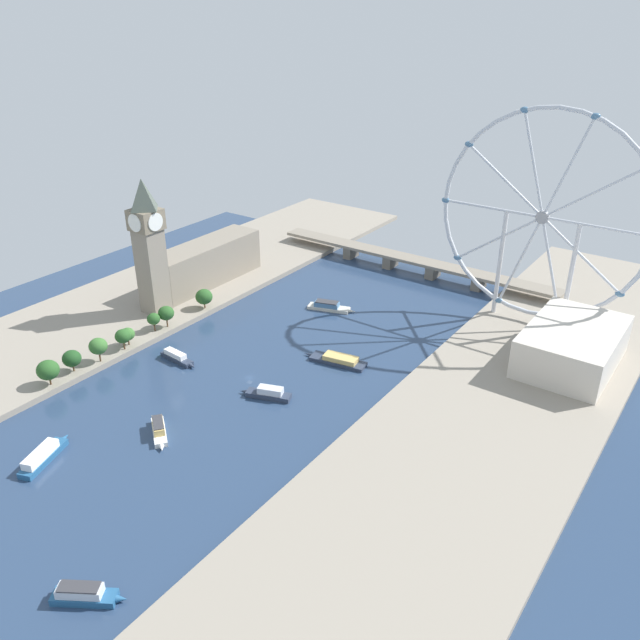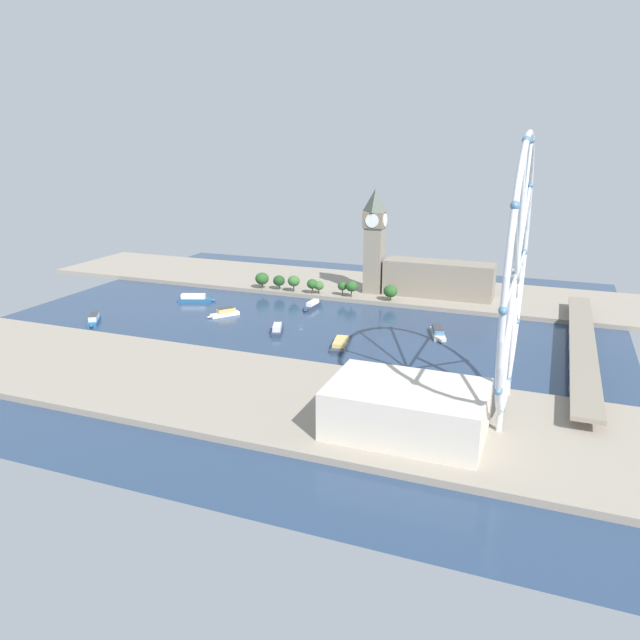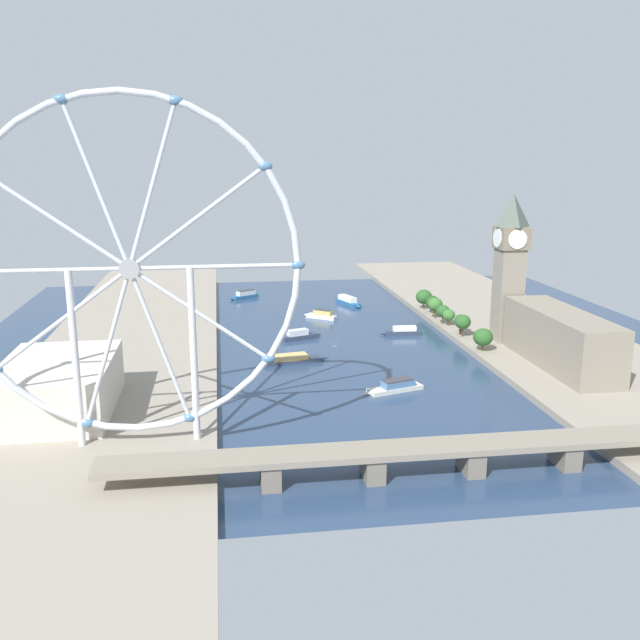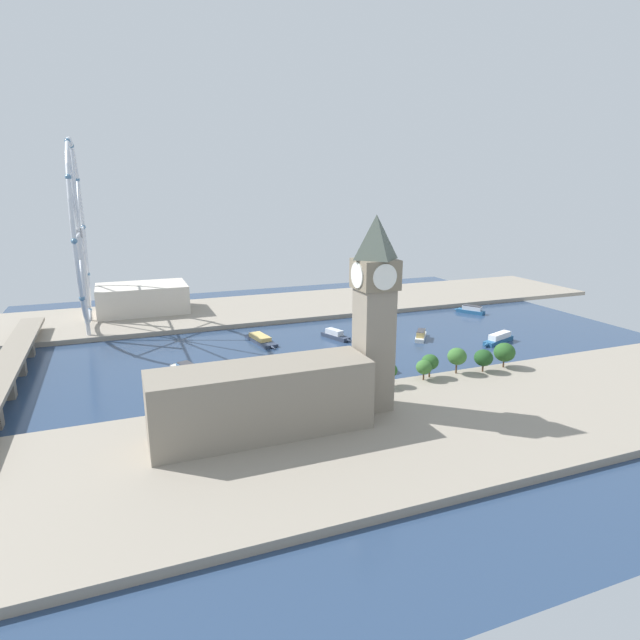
{
  "view_description": "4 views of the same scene",
  "coord_description": "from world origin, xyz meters",
  "px_view_note": "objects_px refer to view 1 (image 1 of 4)",
  "views": [
    {
      "loc": [
        180.82,
        -196.73,
        163.75
      ],
      "look_at": [
        13.64,
        39.77,
        18.85
      ],
      "focal_mm": 36.14,
      "sensor_mm": 36.0,
      "label": 1
    },
    {
      "loc": [
        339.49,
        144.98,
        116.42
      ],
      "look_at": [
        5.05,
        14.89,
        6.86
      ],
      "focal_mm": 34.17,
      "sensor_mm": 36.0,
      "label": 2
    },
    {
      "loc": [
        61.0,
        358.49,
        97.07
      ],
      "look_at": [
        5.77,
        -15.84,
        8.54
      ],
      "focal_mm": 38.82,
      "sensor_mm": 36.0,
      "label": 3
    },
    {
      "loc": [
        -264.24,
        112.98,
        89.07
      ],
      "look_at": [
        -10.96,
        13.72,
        20.54
      ],
      "focal_mm": 29.44,
      "sensor_mm": 36.0,
      "label": 4
    }
  ],
  "objects_px": {
    "tour_boat_0": "(268,393)",
    "tour_boat_1": "(159,430)",
    "clock_tower": "(149,245)",
    "tour_boat_4": "(43,456)",
    "tour_boat_3": "(329,306)",
    "parliament_block": "(206,263)",
    "ferris_wheel": "(542,218)",
    "tour_boat_6": "(84,594)",
    "river_bridge": "(412,261)",
    "tour_boat_5": "(177,357)",
    "riverside_hall": "(572,346)",
    "tour_boat_2": "(338,360)"
  },
  "relations": [
    {
      "from": "parliament_block",
      "to": "ferris_wheel",
      "type": "distance_m",
      "value": 199.93
    },
    {
      "from": "tour_boat_5",
      "to": "tour_boat_6",
      "type": "height_order",
      "value": "tour_boat_6"
    },
    {
      "from": "tour_boat_2",
      "to": "tour_boat_5",
      "type": "xyz_separation_m",
      "value": [
        -67.36,
        -45.29,
        0.36
      ]
    },
    {
      "from": "clock_tower",
      "to": "tour_boat_1",
      "type": "relative_size",
      "value": 3.74
    },
    {
      "from": "parliament_block",
      "to": "tour_boat_1",
      "type": "relative_size",
      "value": 3.84
    },
    {
      "from": "ferris_wheel",
      "to": "tour_boat_1",
      "type": "bearing_deg",
      "value": -115.75
    },
    {
      "from": "tour_boat_1",
      "to": "tour_boat_6",
      "type": "bearing_deg",
      "value": -20.26
    },
    {
      "from": "tour_boat_1",
      "to": "tour_boat_5",
      "type": "relative_size",
      "value": 0.86
    },
    {
      "from": "ferris_wheel",
      "to": "tour_boat_5",
      "type": "height_order",
      "value": "ferris_wheel"
    },
    {
      "from": "tour_boat_4",
      "to": "tour_boat_6",
      "type": "distance_m",
      "value": 76.04
    },
    {
      "from": "tour_boat_1",
      "to": "tour_boat_2",
      "type": "bearing_deg",
      "value": 110.18
    },
    {
      "from": "river_bridge",
      "to": "tour_boat_1",
      "type": "distance_m",
      "value": 220.68
    },
    {
      "from": "tour_boat_3",
      "to": "tour_boat_1",
      "type": "bearing_deg",
      "value": -103.3
    },
    {
      "from": "tour_boat_6",
      "to": "river_bridge",
      "type": "bearing_deg",
      "value": 66.24
    },
    {
      "from": "parliament_block",
      "to": "riverside_hall",
      "type": "relative_size",
      "value": 1.29
    },
    {
      "from": "tour_boat_0",
      "to": "tour_boat_3",
      "type": "height_order",
      "value": "tour_boat_0"
    },
    {
      "from": "ferris_wheel",
      "to": "tour_boat_3",
      "type": "height_order",
      "value": "ferris_wheel"
    },
    {
      "from": "riverside_hall",
      "to": "tour_boat_2",
      "type": "distance_m",
      "value": 113.98
    },
    {
      "from": "clock_tower",
      "to": "tour_boat_0",
      "type": "relative_size",
      "value": 3.16
    },
    {
      "from": "riverside_hall",
      "to": "tour_boat_3",
      "type": "distance_m",
      "value": 136.03
    },
    {
      "from": "clock_tower",
      "to": "tour_boat_1",
      "type": "height_order",
      "value": "clock_tower"
    },
    {
      "from": "river_bridge",
      "to": "tour_boat_3",
      "type": "distance_m",
      "value": 80.86
    },
    {
      "from": "tour_boat_4",
      "to": "tour_boat_6",
      "type": "bearing_deg",
      "value": -135.0
    },
    {
      "from": "tour_boat_3",
      "to": "tour_boat_5",
      "type": "xyz_separation_m",
      "value": [
        -28.05,
        -93.58,
        0.05
      ]
    },
    {
      "from": "tour_boat_5",
      "to": "clock_tower",
      "type": "bearing_deg",
      "value": 151.66
    },
    {
      "from": "riverside_hall",
      "to": "tour_boat_2",
      "type": "bearing_deg",
      "value": -147.53
    },
    {
      "from": "parliament_block",
      "to": "tour_boat_2",
      "type": "relative_size",
      "value": 2.32
    },
    {
      "from": "clock_tower",
      "to": "tour_boat_4",
      "type": "height_order",
      "value": "clock_tower"
    },
    {
      "from": "parliament_block",
      "to": "tour_boat_1",
      "type": "distance_m",
      "value": 156.46
    },
    {
      "from": "river_bridge",
      "to": "tour_boat_5",
      "type": "relative_size",
      "value": 8.34
    },
    {
      "from": "tour_boat_1",
      "to": "tour_boat_2",
      "type": "xyz_separation_m",
      "value": [
        28.38,
        92.55,
        -0.57
      ]
    },
    {
      "from": "riverside_hall",
      "to": "tour_boat_0",
      "type": "relative_size",
      "value": 2.52
    },
    {
      "from": "ferris_wheel",
      "to": "tour_boat_3",
      "type": "relative_size",
      "value": 4.01
    },
    {
      "from": "ferris_wheel",
      "to": "tour_boat_1",
      "type": "height_order",
      "value": "ferris_wheel"
    },
    {
      "from": "tour_boat_3",
      "to": "tour_boat_6",
      "type": "height_order",
      "value": "tour_boat_6"
    },
    {
      "from": "tour_boat_3",
      "to": "tour_boat_4",
      "type": "distance_m",
      "value": 179.51
    },
    {
      "from": "tour_boat_3",
      "to": "tour_boat_6",
      "type": "relative_size",
      "value": 1.33
    },
    {
      "from": "tour_boat_5",
      "to": "tour_boat_4",
      "type": "bearing_deg",
      "value": -76.38
    },
    {
      "from": "riverside_hall",
      "to": "tour_boat_6",
      "type": "bearing_deg",
      "value": -109.52
    },
    {
      "from": "parliament_block",
      "to": "tour_boat_3",
      "type": "relative_size",
      "value": 2.73
    },
    {
      "from": "clock_tower",
      "to": "tour_boat_4",
      "type": "xyz_separation_m",
      "value": [
        62.94,
        -115.66,
        -40.44
      ]
    },
    {
      "from": "clock_tower",
      "to": "tour_boat_1",
      "type": "distance_m",
      "value": 123.45
    },
    {
      "from": "tour_boat_3",
      "to": "parliament_block",
      "type": "bearing_deg",
      "value": 173.26
    },
    {
      "from": "tour_boat_0",
      "to": "river_bridge",
      "type": "bearing_deg",
      "value": -103.81
    },
    {
      "from": "tour_boat_5",
      "to": "river_bridge",
      "type": "bearing_deg",
      "value": 80.75
    },
    {
      "from": "tour_boat_0",
      "to": "tour_boat_1",
      "type": "height_order",
      "value": "tour_boat_1"
    },
    {
      "from": "parliament_block",
      "to": "tour_boat_1",
      "type": "height_order",
      "value": "parliament_block"
    },
    {
      "from": "tour_boat_3",
      "to": "clock_tower",
      "type": "bearing_deg",
      "value": -157.98
    },
    {
      "from": "riverside_hall",
      "to": "tour_boat_4",
      "type": "xyz_separation_m",
      "value": [
        -148.25,
        -191.62,
        -10.31
      ]
    },
    {
      "from": "clock_tower",
      "to": "tour_boat_6",
      "type": "distance_m",
      "value": 202.12
    }
  ]
}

